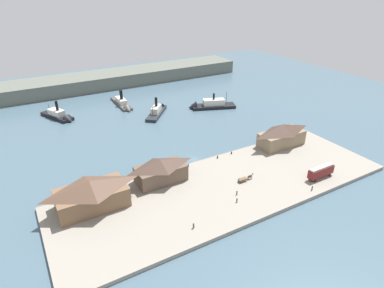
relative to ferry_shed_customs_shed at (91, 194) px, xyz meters
The scene contains 20 objects.
ground_plane 42.21m from the ferry_shed_customs_shed, 15.83° to the left, with size 320.00×320.00×0.00m, color #476070.
quay_promenade 41.92m from the ferry_shed_customs_shed, 14.75° to the right, with size 110.00×36.00×1.20m, color gray.
seawall_edge 41.31m from the ferry_shed_customs_shed, 10.98° to the left, with size 110.00×0.80×1.00m, color slate.
ferry_shed_customs_shed is the anchor object (origin of this frame).
ferry_shed_west_terminal 23.12m from the ferry_shed_customs_shed, ahead, with size 16.30×8.77×7.86m.
ferry_shed_east_terminal 75.33m from the ferry_shed_customs_shed, ahead, with size 19.06×8.46×9.05m.
street_tram 73.19m from the ferry_shed_customs_shed, 17.70° to the right, with size 10.12×2.43×4.31m.
horse_cart 48.44m from the ferry_shed_customs_shed, 13.51° to the right, with size 5.93×1.41×1.87m.
pedestrian_near_east_shed 67.10m from the ferry_shed_customs_shed, 22.87° to the right, with size 0.42×0.42×1.69m.
pedestrian_by_tram 42.37m from the ferry_shed_customs_shed, 27.16° to the right, with size 0.37×0.37×1.51m.
pedestrian_near_west_shed 30.91m from the ferry_shed_customs_shed, 47.54° to the right, with size 0.43×0.43×1.75m.
pedestrian_standing_center 43.18m from the ferry_shed_customs_shed, 22.12° to the right, with size 0.38×0.38×1.53m.
mooring_post_center_east 48.02m from the ferry_shed_customs_shed, ahead, with size 0.44×0.44×0.90m, color black.
mooring_post_center_west 35.94m from the ferry_shed_customs_shed, ahead, with size 0.44×0.44×0.90m, color black.
mooring_post_east 54.45m from the ferry_shed_customs_shed, ahead, with size 0.44×0.44×0.90m, color black.
ferry_mid_harbor 78.86m from the ferry_shed_customs_shed, 51.72° to the left, with size 18.32×20.46×10.50m.
ferry_approaching_east 92.71m from the ferry_shed_customs_shed, 36.62° to the left, with size 25.29×14.91×10.79m.
ferry_near_quay 88.06m from the ferry_shed_customs_shed, 65.31° to the left, with size 5.23×25.35×10.05m.
ferry_departing_north 78.37m from the ferry_shed_customs_shed, 86.77° to the left, with size 13.77×21.25×10.68m.
far_headland 127.91m from the ferry_shed_customs_shed, 71.66° to the left, with size 180.00×24.00×8.00m, color #60665B.
Camera 1 is at (-53.39, -92.21, 60.20)m, focal length 30.48 mm.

